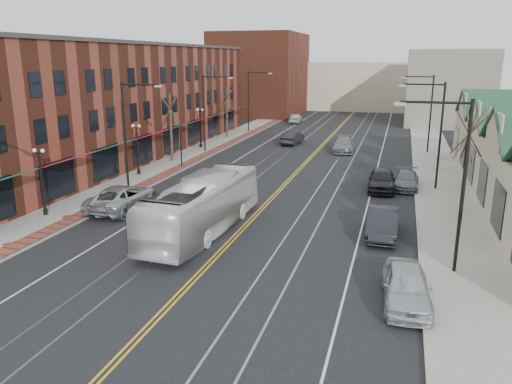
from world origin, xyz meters
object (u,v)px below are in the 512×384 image
Objects in this scene: parked_car_a at (406,286)px; parked_suv at (122,197)px; parked_car_b at (383,223)px; transit_bus at (203,206)px; parked_car_c at (406,180)px; parked_car_d at (382,180)px.

parked_suv is at bearing 150.57° from parked_car_a.
transit_bus is at bearing -168.02° from parked_car_b.
parked_car_d is at bearing -147.06° from parked_car_c.
parked_car_d is at bearing -149.74° from parked_suv.
parked_car_d is at bearing -123.83° from transit_bus.
parked_car_b is at bearing -164.79° from transit_bus.
parked_car_a is (11.30, -5.86, -0.82)m from transit_bus.
parked_car_a is at bearing 155.57° from transit_bus.
parked_car_c is (0.00, 19.64, -0.13)m from parked_car_a.
parked_car_c is 2.11m from parked_car_d.
transit_bus is at bearing -127.55° from parked_car_c.
transit_bus is 17.85m from parked_car_c.
parked_car_b is (10.02, 2.17, -0.82)m from transit_bus.
parked_car_a is at bearing 153.70° from parked_suv.
transit_bus is at bearing 148.36° from parked_car_a.
parked_car_c is at bearing -149.77° from parked_suv.
transit_bus reaches higher than parked_suv.
parked_car_d is (9.50, 12.70, -0.78)m from transit_bus.
parked_car_a is at bearing -88.20° from parked_car_c.
parked_car_c is at bearing 29.38° from parked_car_d.
transit_bus is 10.28m from parked_car_b.
parked_suv is 16.92m from parked_car_b.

